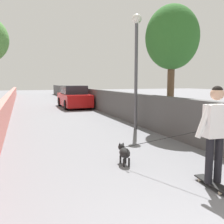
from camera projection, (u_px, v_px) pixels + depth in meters
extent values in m
plane|color=slate|center=(57.00, 112.00, 14.71)|extent=(80.00, 80.00, 0.00)
cube|color=#CC726B|center=(6.00, 109.00, 11.86)|extent=(48.00, 0.30, 1.05)
cube|color=#4C4C4C|center=(111.00, 103.00, 13.68)|extent=(48.00, 0.30, 1.31)
cylinder|color=brown|center=(171.00, 91.00, 9.68)|extent=(0.27, 0.27, 2.88)
ellipsoid|color=#2D6628|center=(172.00, 37.00, 9.43)|extent=(2.03, 2.03, 2.42)
cylinder|color=#4C4C51|center=(136.00, 77.00, 9.32)|extent=(0.12, 0.12, 3.95)
sphere|color=silver|center=(137.00, 19.00, 9.06)|extent=(0.36, 0.36, 0.36)
cube|color=black|center=(213.00, 183.00, 4.30)|extent=(0.81, 0.27, 0.02)
cylinder|color=beige|center=(199.00, 180.00, 4.55)|extent=(0.06, 0.04, 0.06)
cylinder|color=beige|center=(206.00, 179.00, 4.59)|extent=(0.06, 0.04, 0.06)
cylinder|color=beige|center=(220.00, 193.00, 4.01)|extent=(0.06, 0.04, 0.06)
cylinder|color=black|center=(209.00, 161.00, 4.22)|extent=(0.14, 0.14, 0.80)
cylinder|color=black|center=(218.00, 160.00, 4.27)|extent=(0.14, 0.14, 0.80)
cube|color=white|center=(216.00, 121.00, 4.16)|extent=(0.25, 0.40, 0.56)
cylinder|color=white|center=(203.00, 121.00, 4.10)|extent=(0.11, 0.29, 0.58)
sphere|color=tan|center=(217.00, 94.00, 4.11)|extent=(0.22, 0.22, 0.22)
sphere|color=black|center=(217.00, 91.00, 4.10)|extent=(0.19, 0.19, 0.19)
ellipsoid|color=black|center=(125.00, 153.00, 5.42)|extent=(0.39, 0.25, 0.22)
sphere|color=black|center=(121.00, 147.00, 5.65)|extent=(0.15, 0.15, 0.15)
cone|color=black|center=(120.00, 144.00, 5.63)|extent=(0.05, 0.05, 0.06)
cone|color=black|center=(123.00, 143.00, 5.65)|extent=(0.05, 0.05, 0.06)
cylinder|color=black|center=(120.00, 159.00, 5.54)|extent=(0.04, 0.04, 0.18)
cylinder|color=black|center=(126.00, 159.00, 5.57)|extent=(0.04, 0.04, 0.18)
cylinder|color=black|center=(124.00, 163.00, 5.32)|extent=(0.04, 0.04, 0.18)
cylinder|color=black|center=(129.00, 162.00, 5.35)|extent=(0.04, 0.04, 0.18)
cylinder|color=black|center=(128.00, 152.00, 5.19)|extent=(0.14, 0.04, 0.13)
cylinder|color=black|center=(164.00, 139.00, 4.79)|extent=(1.61, 0.99, 0.66)
cube|color=#B71414|center=(74.00, 99.00, 17.44)|extent=(4.30, 1.70, 0.80)
cube|color=#262B33|center=(74.00, 90.00, 17.35)|extent=(2.24, 1.50, 0.60)
cylinder|color=black|center=(60.00, 102.00, 18.44)|extent=(0.64, 0.22, 0.64)
cylinder|color=black|center=(81.00, 101.00, 18.98)|extent=(0.64, 0.22, 0.64)
cylinder|color=black|center=(66.00, 105.00, 15.95)|extent=(0.64, 0.22, 0.64)
cylinder|color=black|center=(90.00, 104.00, 16.49)|extent=(0.64, 0.22, 0.64)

